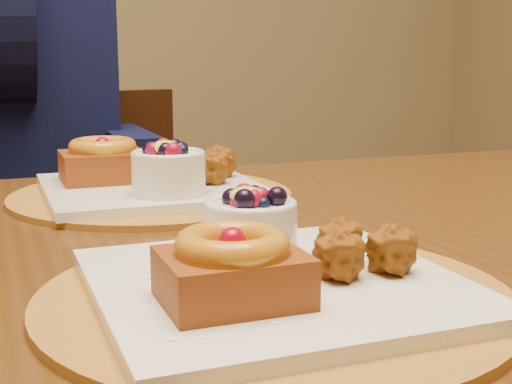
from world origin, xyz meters
TOP-DOWN VIEW (x-y plane):
  - dining_table at (0.02, -0.01)m, footprint 1.60×0.90m
  - place_setting_near at (0.02, -0.23)m, footprint 0.38×0.38m
  - place_setting_far at (0.02, 0.20)m, footprint 0.38×0.38m
  - chair_far at (0.06, 0.79)m, footprint 0.50×0.50m
  - diner at (-0.14, 0.77)m, footprint 0.51×0.49m

SIDE VIEW (x-z plane):
  - chair_far at x=0.06m, z-range 0.05..0.91m
  - dining_table at x=0.02m, z-range 0.30..1.06m
  - place_setting_near at x=0.02m, z-range 0.74..0.82m
  - place_setting_far at x=0.02m, z-range 0.74..0.83m
  - diner at x=-0.14m, z-range 0.47..1.30m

